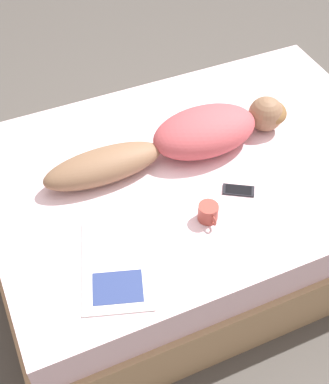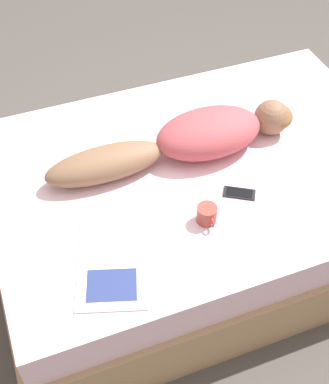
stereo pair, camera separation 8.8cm
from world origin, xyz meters
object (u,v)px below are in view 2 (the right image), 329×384
object	(u,v)px
open_magazine	(112,263)
coffee_mug	(207,214)
person	(190,139)
cell_phone	(239,193)

from	to	relation	value
open_magazine	coffee_mug	bearing A→B (deg)	116.83
person	cell_phone	size ratio (longest dim) A/B	8.01
person	open_magazine	distance (m)	0.79
person	open_magazine	bearing A→B (deg)	-48.11
person	cell_phone	world-z (taller)	person
coffee_mug	open_magazine	bearing A→B (deg)	-81.01
person	coffee_mug	xyz separation A→B (m)	(0.45, -0.10, -0.05)
cell_phone	open_magazine	bearing A→B (deg)	-44.79
open_magazine	cell_phone	xyz separation A→B (m)	(-0.17, 0.69, 0.00)
open_magazine	coffee_mug	size ratio (longest dim) A/B	4.47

